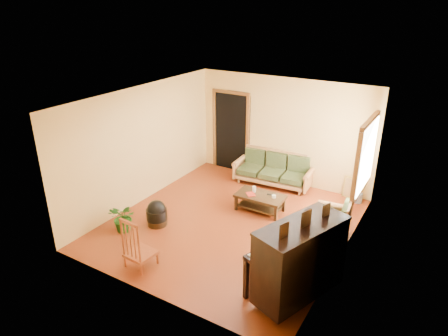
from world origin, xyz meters
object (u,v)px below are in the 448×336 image
Objects in this scene: sofa at (273,169)px; red_chair at (140,242)px; armchair at (330,218)px; piano at (299,262)px; footstool at (157,216)px; ceramic_crock at (358,198)px; coffee_table at (260,203)px; potted_plant at (124,218)px.

sofa is 1.97× the size of red_chair.
armchair is 0.57× the size of piano.
sofa is 1.29× the size of piano.
footstool reaches higher than ceramic_crock.
coffee_table is 2.46× the size of footstool.
piano is 1.53× the size of red_chair.
armchair is at bearing 49.20° from red_chair.
ceramic_crock is (1.74, 1.48, -0.07)m from coffee_table.
coffee_table is 2.95m from red_chair.
red_chair is 4.17× the size of ceramic_crock.
footstool is at bearing 122.06° from red_chair.
armchair is 0.87× the size of red_chair.
footstool is 0.66m from potted_plant.
armchair is at bearing 27.92° from potted_plant.
footstool is 0.70× the size of potted_plant.
sofa is 8.21× the size of ceramic_crock.
piano is 3.68m from ceramic_crock.
piano is 3.47× the size of footstool.
sofa is 2.09m from ceramic_crock.
piano is 3.64m from potted_plant.
footstool is at bearing -116.48° from sofa.
potted_plant is (-3.66, -3.61, 0.18)m from ceramic_crock.
piano is at bearing -9.71° from footstool.
armchair is 1.78m from ceramic_crock.
potted_plant is (-1.92, -2.13, 0.11)m from coffee_table.
sofa is 2.27× the size of armchair.
potted_plant is (-3.52, -1.87, -0.12)m from armchair.
piano is 2.68m from red_chair.
potted_plant reaches higher than ceramic_crock.
sofa is 1.82× the size of coffee_table.
sofa is at bearing 67.81° from footstool.
coffee_table is at bearing -80.52° from sofa.
footstool is at bearing 53.55° from potted_plant.
footstool is 1.83× the size of ceramic_crock.
potted_plant is at bearing -135.39° from ceramic_crock.
coffee_table is at bearing -139.50° from ceramic_crock.
armchair is at bearing -44.15° from sofa.
coffee_table is at bearing 163.99° from armchair.
footstool is (-3.13, -1.34, -0.21)m from armchair.
armchair is 3.99m from potted_plant.
sofa is 2.51m from armchair.
potted_plant is (-0.39, -0.52, 0.10)m from footstool.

